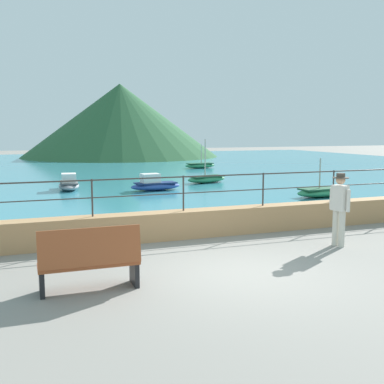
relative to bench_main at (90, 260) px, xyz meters
name	(u,v)px	position (x,y,z in m)	size (l,w,h in m)	color
ground_plane	(239,273)	(2.85, 0.06, -0.56)	(120.00, 120.00, 0.00)	gray
promenade_wall	(183,224)	(2.85, 3.26, -0.21)	(20.00, 0.56, 0.70)	tan
railing	(183,186)	(2.85, 3.26, 0.78)	(18.44, 0.04, 0.90)	#383330
lake_water	(77,169)	(2.85, 25.90, -0.53)	(64.00, 44.32, 0.06)	teal
hill_main	(120,121)	(9.04, 40.12, 3.16)	(20.11, 20.11, 7.45)	#285633
bench_main	(90,260)	(0.00, 0.00, 0.00)	(1.71, 0.57, 1.13)	#9E4C28
person_walking	(340,206)	(6.00, 1.11, 0.42)	(0.38, 0.56, 1.75)	beige
boat_0	(200,165)	(11.13, 23.07, -0.30)	(2.38, 1.13, 1.69)	#338C59
boat_1	(321,192)	(10.41, 7.87, -0.30)	(2.37, 1.08, 1.57)	#338C59
boat_2	(155,184)	(4.66, 12.24, -0.23)	(2.35, 1.03, 0.76)	#2D4C9E
boat_5	(69,184)	(1.07, 13.82, -0.23)	(1.09, 2.37, 0.76)	gray
boat_6	(207,179)	(8.02, 14.29, -0.30)	(2.46, 1.47, 2.23)	#338C59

